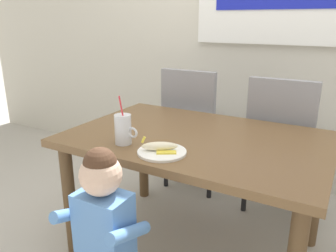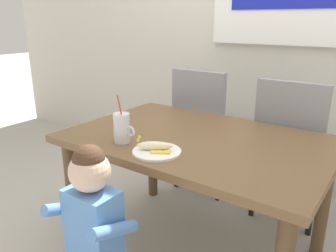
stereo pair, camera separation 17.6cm
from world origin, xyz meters
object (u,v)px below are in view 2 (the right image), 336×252
object	(u,v)px
dining_chair_right	(292,143)
dining_chair_left	(205,124)
snack_plate	(157,152)
peeled_banana	(155,146)
dining_table	(197,153)
milk_cup	(122,129)
toddler_standing	(93,215)

from	to	relation	value
dining_chair_right	dining_chair_left	bearing A→B (deg)	-4.27
snack_plate	peeled_banana	size ratio (longest dim) A/B	1.32
dining_chair_right	snack_plate	distance (m)	1.03
dining_table	dining_chair_right	world-z (taller)	dining_chair_right
dining_table	milk_cup	bearing A→B (deg)	-132.82
peeled_banana	milk_cup	bearing A→B (deg)	176.25
peeled_banana	dining_table	bearing A→B (deg)	81.21
dining_chair_right	toddler_standing	size ratio (longest dim) A/B	1.15
dining_chair_right	snack_plate	xyz separation A→B (m)	(-0.36, -0.95, 0.17)
dining_table	toddler_standing	world-z (taller)	toddler_standing
dining_chair_left	dining_table	bearing A→B (deg)	116.04
toddler_standing	peeled_banana	size ratio (longest dim) A/B	4.80
toddler_standing	peeled_banana	xyz separation A→B (m)	(0.06, 0.35, 0.21)
dining_table	dining_chair_right	distance (m)	0.73
dining_chair_left	toddler_standing	world-z (taller)	dining_chair_left
dining_chair_left	peeled_banana	distance (m)	1.06
dining_table	milk_cup	distance (m)	0.43
dining_chair_right	snack_plate	world-z (taller)	dining_chair_right
milk_cup	dining_table	bearing A→B (deg)	47.18
dining_table	milk_cup	world-z (taller)	milk_cup
dining_chair_right	peeled_banana	distance (m)	1.04
milk_cup	toddler_standing	bearing A→B (deg)	-66.51
snack_plate	dining_chair_left	bearing A→B (deg)	106.82
dining_chair_right	dining_table	bearing A→B (deg)	63.14
dining_chair_left	snack_plate	size ratio (longest dim) A/B	4.17
dining_chair_left	dining_chair_right	xyz separation A→B (m)	(0.67, -0.05, 0.00)
dining_table	snack_plate	size ratio (longest dim) A/B	5.92
milk_cup	peeled_banana	xyz separation A→B (m)	(0.22, -0.01, -0.04)
dining_chair_right	milk_cup	world-z (taller)	dining_chair_right
dining_chair_left	toddler_standing	xyz separation A→B (m)	(0.23, -1.35, -0.02)
peeled_banana	toddler_standing	bearing A→B (deg)	-100.56
dining_chair_right	peeled_banana	world-z (taller)	dining_chair_right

